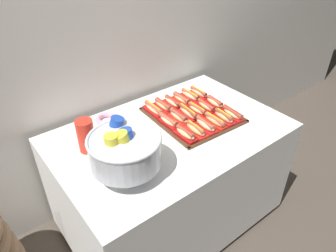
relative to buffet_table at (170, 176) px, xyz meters
The scene contains 25 objects.
ground_plane 0.40m from the buffet_table, ahead, with size 10.00×10.00×0.00m, color #4C4238.
back_wall 1.05m from the buffet_table, 90.00° to the left, with size 6.00×0.10×2.60m, color silver.
buffet_table is the anchor object (origin of this frame).
serving_tray 0.43m from the buffet_table, 12.22° to the left, with size 0.50×0.55×0.01m.
hot_dog_0 0.42m from the buffet_table, 79.73° to the right, with size 0.06×0.15×0.06m.
hot_dog_1 0.42m from the buffet_table, 50.04° to the right, with size 0.08×0.17×0.06m.
hot_dog_2 0.45m from the buffet_table, 34.49° to the right, with size 0.08×0.17×0.06m.
hot_dog_3 0.48m from the buffet_table, 26.14° to the right, with size 0.06×0.16×0.06m.
hot_dog_4 0.53m from the buffet_table, 21.13° to the right, with size 0.07×0.16×0.06m.
hot_dog_5 0.57m from the buffet_table, 17.84° to the right, with size 0.07×0.17×0.06m.
hot_dog_6 0.40m from the buffet_table, 63.52° to the left, with size 0.06×0.17×0.06m.
hot_dog_7 0.42m from the buffet_table, 26.79° to the left, with size 0.07×0.18×0.06m.
hot_dog_8 0.44m from the buffet_table, 15.22° to the left, with size 0.08×0.19×0.06m.
hot_dog_9 0.47m from the buffet_table, 10.07° to the left, with size 0.06×0.16×0.06m.
hot_dog_10 0.52m from the buffet_table, ahead, with size 0.07×0.16×0.06m.
hot_dog_11 0.57m from the buffet_table, ahead, with size 0.08×0.16×0.06m.
hot_dog_12 0.46m from the buffet_table, 80.93° to the left, with size 0.06×0.18×0.06m.
hot_dog_13 0.47m from the buffet_table, 63.06° to the left, with size 0.07×0.17×0.06m.
hot_dog_14 0.49m from the buffet_table, 49.04° to the left, with size 0.07×0.16×0.06m.
hot_dog_15 0.52m from the buffet_table, 38.89° to the left, with size 0.06×0.16×0.06m.
hot_dog_16 0.56m from the buffet_table, 31.62° to the left, with size 0.06×0.17×0.06m.
hot_dog_17 0.61m from the buffet_table, 26.32° to the left, with size 0.06×0.16×0.06m.
punch_bowl 0.67m from the buffet_table, 158.82° to the right, with size 0.35×0.35×0.27m.
cup_stack 0.67m from the buffet_table, 163.03° to the left, with size 0.09×0.09×0.19m.
donut 0.56m from the buffet_table, 127.15° to the left, with size 0.14×0.14×0.03m.
Camera 1 is at (-0.95, -1.19, 1.85)m, focal length 33.41 mm.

